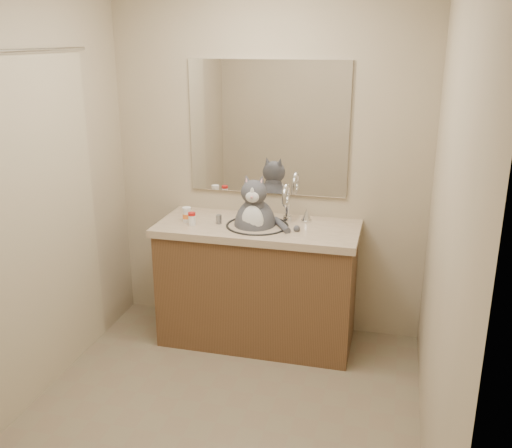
{
  "coord_description": "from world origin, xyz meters",
  "views": [
    {
      "loc": [
        0.87,
        -2.52,
        2.03
      ],
      "look_at": [
        0.07,
        0.65,
        0.96
      ],
      "focal_mm": 40.0,
      "sensor_mm": 36.0,
      "label": 1
    }
  ],
  "objects": [
    {
      "name": "cat",
      "position": [
        -0.02,
        0.96,
        0.87
      ],
      "size": [
        0.42,
        0.33,
        0.55
      ],
      "rotation": [
        0.0,
        0.0,
        0.09
      ],
      "color": "#4C4C52",
      "rests_on": "vanity"
    },
    {
      "name": "room",
      "position": [
        0.0,
        0.0,
        1.2
      ],
      "size": [
        2.22,
        2.52,
        2.42
      ],
      "color": "#817459",
      "rests_on": "ground"
    },
    {
      "name": "grey_canister",
      "position": [
        -0.26,
        0.93,
        0.88
      ],
      "size": [
        0.05,
        0.05,
        0.06
      ],
      "rotation": [
        0.0,
        0.0,
        -0.21
      ],
      "color": "slate",
      "rests_on": "vanity"
    },
    {
      "name": "pill_bottle_redcap",
      "position": [
        -0.42,
        0.86,
        0.89
      ],
      "size": [
        0.07,
        0.07,
        0.09
      ],
      "rotation": [
        0.0,
        0.0,
        -0.4
      ],
      "color": "white",
      "rests_on": "vanity"
    },
    {
      "name": "pill_bottle_orange",
      "position": [
        -0.48,
        0.92,
        0.9
      ],
      "size": [
        0.06,
        0.06,
        0.1
      ],
      "rotation": [
        0.0,
        0.0,
        0.02
      ],
      "color": "white",
      "rests_on": "vanity"
    },
    {
      "name": "vanity",
      "position": [
        0.0,
        0.96,
        0.44
      ],
      "size": [
        1.34,
        0.59,
        1.12
      ],
      "color": "brown",
      "rests_on": "ground"
    },
    {
      "name": "shower_curtain",
      "position": [
        -1.05,
        0.1,
        1.03
      ],
      "size": [
        0.02,
        1.3,
        1.93
      ],
      "color": "#BEAD8F",
      "rests_on": "ground"
    },
    {
      "name": "mirror",
      "position": [
        0.0,
        1.24,
        1.45
      ],
      "size": [
        1.1,
        0.02,
        0.9
      ],
      "primitive_type": "cube",
      "color": "white",
      "rests_on": "room"
    }
  ]
}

